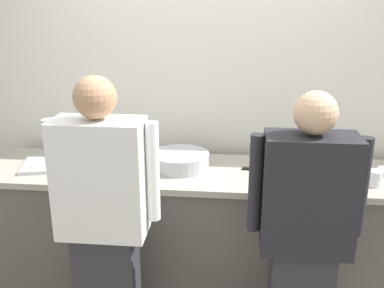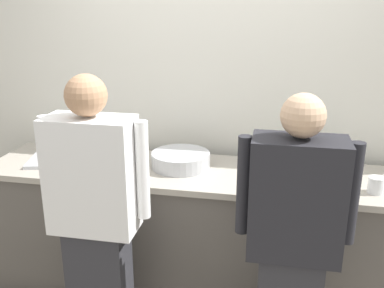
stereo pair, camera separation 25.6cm
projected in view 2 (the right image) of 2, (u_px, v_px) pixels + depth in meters
name	position (u px, v px, depth m)	size (l,w,h in m)	color
wall_back	(218.00, 89.00, 3.12)	(4.66, 0.10, 2.76)	silver
prep_counter	(207.00, 233.00, 2.97)	(2.97, 0.67, 0.92)	#56514C
chef_near_left	(95.00, 216.00, 2.35)	(0.60, 0.24, 1.64)	#2D2D33
chef_center	(293.00, 241.00, 2.16)	(0.59, 0.24, 1.59)	#2D2D33
plate_stack_front	(316.00, 175.00, 2.70)	(0.19, 0.19, 0.05)	white
mixing_bowl_steel	(181.00, 160.00, 2.88)	(0.39, 0.39, 0.10)	#B7BABF
sheet_tray	(63.00, 160.00, 3.00)	(0.45, 0.31, 0.02)	#B7BABF
squeeze_bottle_primary	(301.00, 157.00, 2.80)	(0.05, 0.05, 0.20)	#56A333
ramekin_yellow_sauce	(347.00, 185.00, 2.55)	(0.10, 0.10, 0.04)	white
ramekin_orange_sauce	(141.00, 158.00, 2.99)	(0.10, 0.10, 0.04)	white
deli_cup	(376.00, 185.00, 2.49)	(0.09, 0.09, 0.10)	white
chefs_knife	(260.00, 172.00, 2.80)	(0.27, 0.03, 0.02)	#B7BABF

